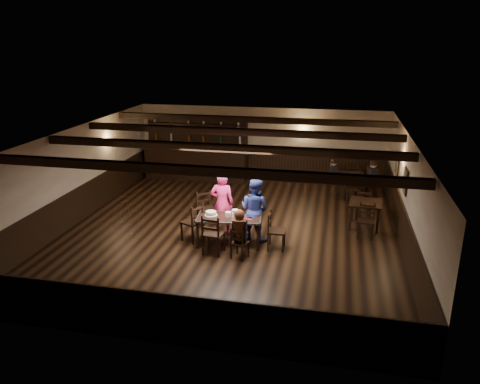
% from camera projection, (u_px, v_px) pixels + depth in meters
% --- Properties ---
extents(ground, '(10.00, 10.00, 0.00)m').
position_uv_depth(ground, '(230.00, 232.00, 12.79)').
color(ground, black).
rests_on(ground, ground).
extents(room_shell, '(9.02, 10.02, 2.71)m').
position_uv_depth(room_shell, '(231.00, 171.00, 12.27)').
color(room_shell, beige).
rests_on(room_shell, ground).
extents(dining_table, '(1.71, 0.99, 0.75)m').
position_uv_depth(dining_table, '(229.00, 219.00, 11.88)').
color(dining_table, black).
rests_on(dining_table, ground).
extents(chair_near_left, '(0.53, 0.51, 1.03)m').
position_uv_depth(chair_near_left, '(212.00, 232.00, 11.31)').
color(chair_near_left, black).
rests_on(chair_near_left, ground).
extents(chair_near_right, '(0.46, 0.45, 0.79)m').
position_uv_depth(chair_near_right, '(238.00, 241.00, 11.14)').
color(chair_near_right, black).
rests_on(chair_near_right, ground).
extents(chair_end_left, '(0.61, 0.62, 1.02)m').
position_uv_depth(chair_end_left, '(195.00, 220.00, 12.09)').
color(chair_end_left, black).
rests_on(chair_end_left, ground).
extents(chair_end_right, '(0.44, 0.46, 0.97)m').
position_uv_depth(chair_end_right, '(273.00, 228.00, 11.65)').
color(chair_end_right, black).
rests_on(chair_end_right, ground).
extents(chair_far_pushed, '(0.61, 0.61, 0.96)m').
position_uv_depth(chair_far_pushed, '(205.00, 205.00, 13.22)').
color(chair_far_pushed, black).
rests_on(chair_far_pushed, ground).
extents(woman_pink, '(0.66, 0.46, 1.73)m').
position_uv_depth(woman_pink, '(222.00, 203.00, 12.47)').
color(woman_pink, '#FF36A5').
rests_on(woman_pink, ground).
extents(man_blue, '(0.99, 0.89, 1.66)m').
position_uv_depth(man_blue, '(255.00, 209.00, 12.16)').
color(man_blue, navy).
rests_on(man_blue, ground).
extents(seated_person, '(0.33, 0.50, 0.82)m').
position_uv_depth(seated_person, '(240.00, 226.00, 11.06)').
color(seated_person, black).
rests_on(seated_person, ground).
extents(cake, '(0.33, 0.33, 0.10)m').
position_uv_depth(cake, '(211.00, 213.00, 11.94)').
color(cake, white).
rests_on(cake, dining_table).
extents(plate_stack_a, '(0.14, 0.14, 0.14)m').
position_uv_depth(plate_stack_a, '(228.00, 214.00, 11.82)').
color(plate_stack_a, white).
rests_on(plate_stack_a, dining_table).
extents(plate_stack_b, '(0.16, 0.16, 0.19)m').
position_uv_depth(plate_stack_b, '(235.00, 213.00, 11.83)').
color(plate_stack_b, white).
rests_on(plate_stack_b, dining_table).
extents(tea_light, '(0.06, 0.06, 0.06)m').
position_uv_depth(tea_light, '(230.00, 214.00, 11.94)').
color(tea_light, '#A5A8AD').
rests_on(tea_light, dining_table).
extents(salt_shaker, '(0.04, 0.04, 0.09)m').
position_uv_depth(salt_shaker, '(244.00, 217.00, 11.72)').
color(salt_shaker, silver).
rests_on(salt_shaker, dining_table).
extents(pepper_shaker, '(0.04, 0.04, 0.09)m').
position_uv_depth(pepper_shaker, '(246.00, 216.00, 11.76)').
color(pepper_shaker, '#A5A8AD').
rests_on(pepper_shaker, dining_table).
extents(drink_glass, '(0.08, 0.08, 0.13)m').
position_uv_depth(drink_glass, '(241.00, 214.00, 11.89)').
color(drink_glass, silver).
rests_on(drink_glass, dining_table).
extents(menu_red, '(0.30, 0.24, 0.00)m').
position_uv_depth(menu_red, '(247.00, 218.00, 11.73)').
color(menu_red, maroon).
rests_on(menu_red, dining_table).
extents(menu_blue, '(0.39, 0.34, 0.00)m').
position_uv_depth(menu_blue, '(249.00, 216.00, 11.90)').
color(menu_blue, '#111557').
rests_on(menu_blue, dining_table).
extents(bar_counter, '(4.00, 0.70, 2.20)m').
position_uv_depth(bar_counter, '(196.00, 160.00, 17.40)').
color(bar_counter, black).
rests_on(bar_counter, ground).
extents(back_table_a, '(0.95, 0.95, 0.75)m').
position_uv_depth(back_table_a, '(366.00, 205.00, 12.94)').
color(back_table_a, black).
rests_on(back_table_a, ground).
extents(back_table_b, '(1.01, 1.01, 0.75)m').
position_uv_depth(back_table_b, '(352.00, 177.00, 15.55)').
color(back_table_b, black).
rests_on(back_table_b, ground).
extents(bg_patron_left, '(0.27, 0.39, 0.76)m').
position_uv_depth(bg_patron_left, '(333.00, 170.00, 15.63)').
color(bg_patron_left, black).
rests_on(bg_patron_left, ground).
extents(bg_patron_right, '(0.34, 0.44, 0.80)m').
position_uv_depth(bg_patron_right, '(373.00, 173.00, 15.26)').
color(bg_patron_right, black).
rests_on(bg_patron_right, ground).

